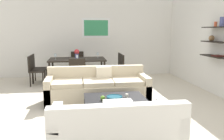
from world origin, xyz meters
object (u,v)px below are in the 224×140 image
wine_glass_foot (77,57)px  centerpiece_vase (77,53)px  sofa_beige (98,89)px  apple_on_coffee_table (103,98)px  dining_chair_left_near (34,69)px  dining_chair_left_far (37,66)px  candle_jar (127,96)px  dining_chair_right_far (116,65)px  wine_glass_right_far (98,54)px  coffee_table (116,109)px  decorative_bowl (114,98)px  dining_chair_foot (77,72)px  wine_glass_head (77,53)px  dining_chair_head (77,62)px  loveseat_white (115,132)px  dining_table (77,61)px  dining_chair_right_near (119,67)px  wine_glass_left_near (55,55)px

wine_glass_foot → centerpiece_vase: bearing=91.6°
sofa_beige → apple_on_coffee_table: bearing=-90.3°
dining_chair_left_near → dining_chair_left_far: 0.46m
centerpiece_vase → candle_jar: bearing=-73.5°
dining_chair_right_far → apple_on_coffee_table: bearing=-103.1°
dining_chair_right_far → wine_glass_right_far: bearing=-170.5°
coffee_table → decorative_bowl: (-0.04, -0.08, 0.24)m
candle_jar → apple_on_coffee_table: (-0.47, -0.12, 0.01)m
dining_chair_foot → sofa_beige: bearing=-68.5°
wine_glass_foot → wine_glass_head: wine_glass_head is taller
dining_chair_head → wine_glass_foot: 1.41m
dining_chair_foot → wine_glass_foot: wine_glass_foot is taller
dining_chair_left_far → wine_glass_foot: bearing=-28.2°
loveseat_white → dining_chair_head: (-0.50, 5.36, 0.21)m
wine_glass_foot → centerpiece_vase: size_ratio=0.53×
dining_table → dining_chair_right_far: 1.30m
coffee_table → wine_glass_foot: bearing=104.0°
loveseat_white → wine_glass_foot: size_ratio=10.75×
coffee_table → dining_chair_head: (-0.70, 4.17, 0.31)m
dining_chair_head → dining_chair_right_far: size_ratio=1.00×
coffee_table → dining_chair_foot: (-0.70, 2.33, 0.31)m
wine_glass_head → sofa_beige: bearing=-79.7°
loveseat_white → dining_chair_left_near: (-1.77, 4.21, 0.21)m
dining_chair_head → dining_chair_right_near: bearing=-42.1°
coffee_table → centerpiece_vase: 3.42m
decorative_bowl → wine_glass_left_near: bearing=112.3°
wine_glass_foot → wine_glass_right_far: (0.65, 0.58, 0.01)m
dining_chair_right_near → wine_glass_foot: size_ratio=5.58×
coffee_table → dining_chair_right_near: size_ratio=1.29×
apple_on_coffee_table → wine_glass_foot: (-0.45, 2.82, 0.44)m
sofa_beige → wine_glass_left_near: 2.33m
apple_on_coffee_table → wine_glass_left_near: size_ratio=0.47×
coffee_table → wine_glass_head: wine_glass_head is taller
loveseat_white → wine_glass_right_far: 4.60m
dining_chair_right_near → centerpiece_vase: size_ratio=2.98×
wine_glass_right_far → sofa_beige: bearing=-94.9°
coffee_table → wine_glass_right_far: (-0.05, 3.38, 0.68)m
wine_glass_foot → dining_chair_foot: bearing=-90.0°
coffee_table → dining_chair_right_far: bearing=80.6°
loveseat_white → wine_glass_right_far: size_ratio=9.83×
wine_glass_head → wine_glass_left_near: (-0.65, -0.58, 0.00)m
dining_chair_head → dining_chair_left_far: same height
sofa_beige → loveseat_white: bearing=-89.0°
sofa_beige → dining_chair_foot: dining_chair_foot is taller
dining_chair_right_near → wine_glass_left_near: bearing=176.9°
coffee_table → apple_on_coffee_table: 0.34m
dining_table → dining_chair_left_near: 1.30m
wine_glass_right_far → dining_table: bearing=-169.0°
dining_chair_left_far → apple_on_coffee_table: bearing=-63.8°
coffee_table → dining_chair_left_near: bearing=123.1°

